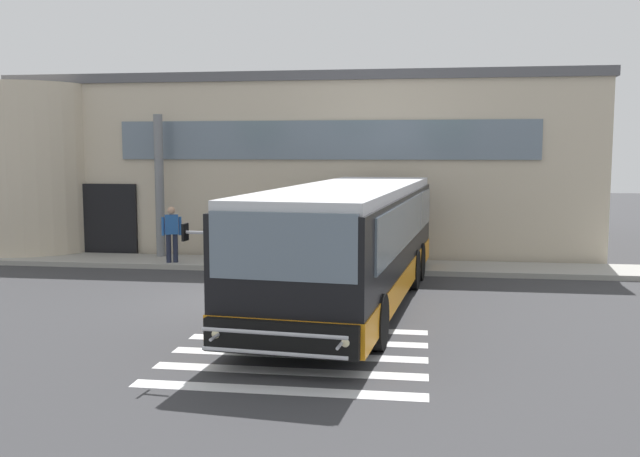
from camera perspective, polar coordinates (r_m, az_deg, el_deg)
name	(u,v)px	position (r m, az deg, el deg)	size (l,w,h in m)	color
ground_plane	(245,301)	(16.62, -6.05, -5.82)	(80.00, 90.00, 0.02)	#353538
bay_paint_stripes	(298,355)	(12.23, -1.77, -10.18)	(4.40, 3.96, 0.01)	silver
terminal_building	(301,164)	(27.73, -1.52, 5.24)	(20.87, 13.80, 5.93)	beige
boarding_curb	(285,264)	(21.21, -2.84, -2.91)	(23.07, 2.00, 0.15)	#9E9B93
entry_support_column	(159,186)	(22.69, -12.85, 3.38)	(0.28, 0.28, 4.45)	slate
bus_main_foreground	(350,246)	(15.85, 2.47, -1.45)	(4.00, 11.30, 2.70)	black
passenger_near_column	(172,232)	(21.42, -11.91, -0.24)	(0.55, 0.36, 1.68)	#1E2338
passenger_by_doorway	(217,229)	(21.87, -8.31, -0.04)	(0.47, 0.41, 1.68)	#4C4233
passenger_at_curb_edge	(256,228)	(21.58, -5.17, 0.01)	(0.50, 0.52, 1.68)	#1E2338
safety_bollard_yellow	(226,257)	(20.34, -7.59, -2.29)	(0.18, 0.18, 0.90)	yellow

